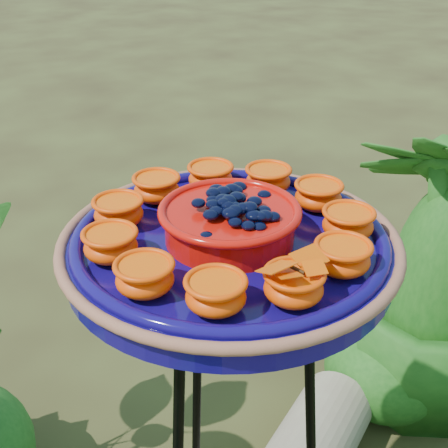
{
  "coord_description": "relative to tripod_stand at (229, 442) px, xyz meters",
  "views": [
    {
      "loc": [
        -0.42,
        -0.63,
        1.43
      ],
      "look_at": [
        -0.06,
        0.07,
        1.0
      ],
      "focal_mm": 50.0,
      "sensor_mm": 36.0,
      "label": 1
    }
  ],
  "objects": [
    {
      "name": "feeder_dish",
      "position": [
        -0.0,
        -0.0,
        0.41
      ],
      "size": [
        0.5,
        0.5,
        0.11
      ],
      "rotation": [
        0.0,
        0.0,
        -0.05
      ],
      "color": "#0F0756",
      "rests_on": "tripod_stand"
    },
    {
      "name": "tripod_stand",
      "position": [
        0.0,
        0.0,
        0.0
      ],
      "size": [
        0.36,
        0.37,
        0.93
      ],
      "rotation": [
        0.0,
        0.0,
        -0.05
      ],
      "color": "black",
      "rests_on": "ground"
    },
    {
      "name": "shrub_back_right",
      "position": [
        0.85,
        0.34,
        -0.11
      ],
      "size": [
        0.73,
        0.73,
        0.92
      ],
      "primitive_type": "imported",
      "rotation": [
        0.0,
        0.0,
        2.31
      ],
      "color": "#195015",
      "rests_on": "ground"
    }
  ]
}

